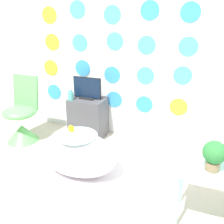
% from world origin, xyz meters
% --- Properties ---
extents(ground_plane, '(12.00, 12.00, 0.00)m').
position_xyz_m(ground_plane, '(0.00, 0.00, 0.00)').
color(ground_plane, '#BCB29E').
extents(wall_back_dotted, '(4.45, 0.05, 2.60)m').
position_xyz_m(wall_back_dotted, '(0.00, 1.94, 1.30)').
color(wall_back_dotted, white).
rests_on(wall_back_dotted, ground_plane).
extents(rug, '(1.08, 0.94, 0.01)m').
position_xyz_m(rug, '(-0.01, 0.66, 0.00)').
color(rug, silver).
rests_on(rug, ground_plane).
extents(bathtub, '(0.90, 0.54, 0.50)m').
position_xyz_m(bathtub, '(0.03, 0.78, 0.25)').
color(bathtub, white).
rests_on(bathtub, ground_plane).
extents(rubber_duck, '(0.07, 0.08, 0.08)m').
position_xyz_m(rubber_duck, '(-0.05, 0.80, 0.54)').
color(rubber_duck, yellow).
rests_on(rubber_duck, bathtub).
extents(chair, '(0.46, 0.46, 0.91)m').
position_xyz_m(chair, '(-1.10, 1.22, 0.29)').
color(chair, '#66C166').
rests_on(chair, ground_plane).
extents(tv_cabinet, '(0.50, 0.37, 0.57)m').
position_xyz_m(tv_cabinet, '(-0.30, 1.70, 0.29)').
color(tv_cabinet, '#4C4C51').
rests_on(tv_cabinet, ground_plane).
extents(tv, '(0.42, 0.12, 0.31)m').
position_xyz_m(tv, '(-0.30, 1.70, 0.71)').
color(tv, black).
rests_on(tv, tv_cabinet).
extents(vase, '(0.08, 0.08, 0.14)m').
position_xyz_m(vase, '(-0.49, 1.57, 0.63)').
color(vase, '#51B2AD').
rests_on(vase, tv_cabinet).
extents(side_table, '(0.51, 0.40, 0.53)m').
position_xyz_m(side_table, '(1.40, 0.52, 0.44)').
color(side_table, '#99E0D8').
rests_on(side_table, ground_plane).
extents(potted_plant_left, '(0.19, 0.19, 0.26)m').
position_xyz_m(potted_plant_left, '(1.40, 0.52, 0.68)').
color(potted_plant_left, '#8C6B4C').
rests_on(potted_plant_left, side_table).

